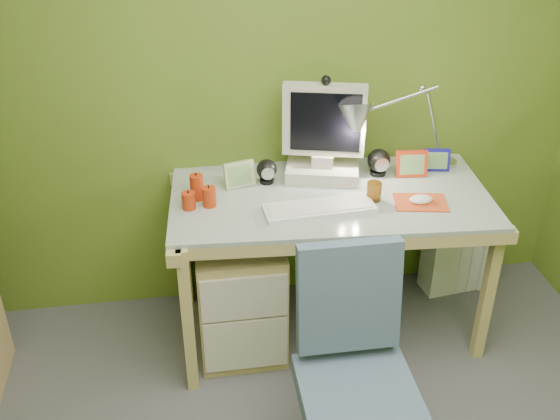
{
  "coord_description": "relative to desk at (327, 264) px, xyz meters",
  "views": [
    {
      "loc": [
        -0.36,
        -1.31,
        2.23
      ],
      "look_at": [
        0.0,
        1.0,
        0.85
      ],
      "focal_mm": 42.0,
      "sensor_mm": 36.0,
      "label": 1
    }
  ],
  "objects": [
    {
      "name": "wall_back",
      "position": [
        -0.27,
        0.37,
        0.81
      ],
      "size": [
        3.2,
        0.01,
        2.4
      ],
      "primitive_type": "cube",
      "color": "olive",
      "rests_on": "floor"
    },
    {
      "name": "desk",
      "position": [
        0.0,
        0.0,
        0.0
      ],
      "size": [
        1.49,
        0.82,
        0.78
      ],
      "primitive_type": null,
      "rotation": [
        0.0,
        0.0,
        -0.06
      ],
      "color": "tan",
      "rests_on": "floor"
    },
    {
      "name": "monitor",
      "position": [
        0.0,
        0.18,
        0.66
      ],
      "size": [
        0.44,
        0.32,
        0.54
      ],
      "primitive_type": null,
      "rotation": [
        0.0,
        0.0,
        -0.25
      ],
      "color": "beige",
      "rests_on": "desk"
    },
    {
      "name": "speaker_left",
      "position": [
        -0.27,
        0.16,
        0.45
      ],
      "size": [
        0.1,
        0.1,
        0.12
      ],
      "primitive_type": null,
      "rotation": [
        0.0,
        0.0,
        -0.06
      ],
      "color": "black",
      "rests_on": "desk"
    },
    {
      "name": "speaker_right",
      "position": [
        0.27,
        0.16,
        0.45
      ],
      "size": [
        0.12,
        0.12,
        0.13
      ],
      "primitive_type": null,
      "rotation": [
        0.0,
        0.0,
        0.06
      ],
      "color": "black",
      "rests_on": "desk"
    },
    {
      "name": "keyboard",
      "position": [
        -0.08,
        -0.14,
        0.4
      ],
      "size": [
        0.49,
        0.19,
        0.02
      ],
      "primitive_type": "cube",
      "rotation": [
        0.0,
        0.0,
        0.07
      ],
      "color": "white",
      "rests_on": "desk"
    },
    {
      "name": "mousepad",
      "position": [
        0.38,
        -0.14,
        0.39
      ],
      "size": [
        0.26,
        0.2,
        0.01
      ],
      "primitive_type": "cube",
      "rotation": [
        0.0,
        0.0,
        -0.19
      ],
      "color": "#C8471F",
      "rests_on": "desk"
    },
    {
      "name": "mouse",
      "position": [
        0.38,
        -0.14,
        0.41
      ],
      "size": [
        0.11,
        0.07,
        0.04
      ],
      "primitive_type": "ellipsoid",
      "rotation": [
        0.0,
        0.0,
        0.0
      ],
      "color": "white",
      "rests_on": "mousepad"
    },
    {
      "name": "amber_tumbler",
      "position": [
        0.18,
        -0.08,
        0.43
      ],
      "size": [
        0.08,
        0.08,
        0.09
      ],
      "primitive_type": "cylinder",
      "rotation": [
        0.0,
        0.0,
        0.25
      ],
      "color": "#965A15",
      "rests_on": "desk"
    },
    {
      "name": "candle_cluster",
      "position": [
        -0.6,
        0.01,
        0.45
      ],
      "size": [
        0.17,
        0.16,
        0.12
      ],
      "primitive_type": null,
      "rotation": [
        0.0,
        0.0,
        0.13
      ],
      "color": "#B83210",
      "rests_on": "desk"
    },
    {
      "name": "photo_frame_red",
      "position": [
        0.42,
        0.12,
        0.45
      ],
      "size": [
        0.15,
        0.03,
        0.13
      ],
      "primitive_type": "cube",
      "rotation": [
        0.0,
        0.0,
        -0.09
      ],
      "color": "red",
      "rests_on": "desk"
    },
    {
      "name": "photo_frame_blue",
      "position": [
        0.56,
        0.16,
        0.44
      ],
      "size": [
        0.13,
        0.04,
        0.11
      ],
      "primitive_type": "cube",
      "rotation": [
        0.0,
        0.0,
        -0.18
      ],
      "color": "navy",
      "rests_on": "desk"
    },
    {
      "name": "photo_frame_green",
      "position": [
        -0.4,
        0.14,
        0.45
      ],
      "size": [
        0.14,
        0.05,
        0.12
      ],
      "primitive_type": "cube",
      "rotation": [
        0.0,
        0.0,
        0.25
      ],
      "color": "#A7BD82",
      "rests_on": "desk"
    },
    {
      "name": "desk_lamp",
      "position": [
        0.45,
        0.18,
        0.71
      ],
      "size": [
        0.61,
        0.28,
        0.64
      ],
      "primitive_type": null,
      "rotation": [
        0.0,
        0.0,
        -0.04
      ],
      "color": "silver",
      "rests_on": "desk"
    },
    {
      "name": "task_chair",
      "position": [
        -0.08,
        -0.89,
        0.05
      ],
      "size": [
        0.48,
        0.48,
        0.87
      ],
      "primitive_type": null,
      "rotation": [
        0.0,
        0.0,
        -0.0
      ],
      "color": "#42556D",
      "rests_on": "floor"
    },
    {
      "name": "radiator",
      "position": [
        0.8,
        0.23,
        -0.19
      ],
      "size": [
        0.4,
        0.2,
        0.39
      ],
      "primitive_type": "cube",
      "rotation": [
        0.0,
        0.0,
        0.13
      ],
      "color": "white",
      "rests_on": "floor"
    }
  ]
}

